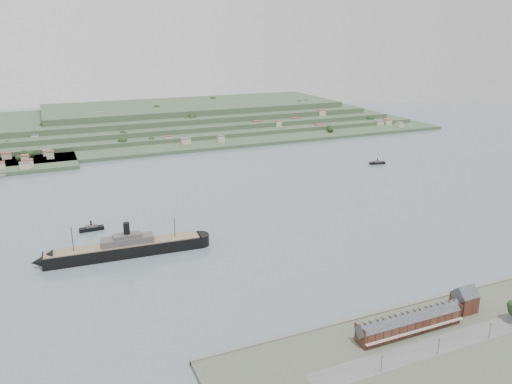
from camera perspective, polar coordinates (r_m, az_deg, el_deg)
name	(u,v)px	position (r m, az deg, el deg)	size (l,w,h in m)	color
ground	(274,216)	(384.77, 2.05, -2.79)	(1400.00, 1400.00, 0.00)	slate
near_shore	(454,350)	(247.64, 21.73, -16.47)	(220.00, 80.00, 2.60)	#4C5142
terrace_row	(409,322)	(249.61, 17.13, -14.06)	(55.60, 9.80, 11.07)	#3F1F16
gabled_building	(464,299)	(274.89, 22.72, -11.26)	(10.40, 10.18, 14.09)	#3F1F16
far_peninsula	(177,120)	(751.23, -9.04, 8.14)	(760.00, 309.00, 30.00)	#3E5538
steamship	(121,249)	(327.83, -15.22, -6.31)	(109.97, 18.71, 26.37)	black
tugboat	(92,228)	(375.64, -18.29, -3.95)	(17.10, 4.94, 7.65)	black
ferry_east	(377,163)	(552.12, 13.69, 3.28)	(17.71, 7.38, 6.44)	black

